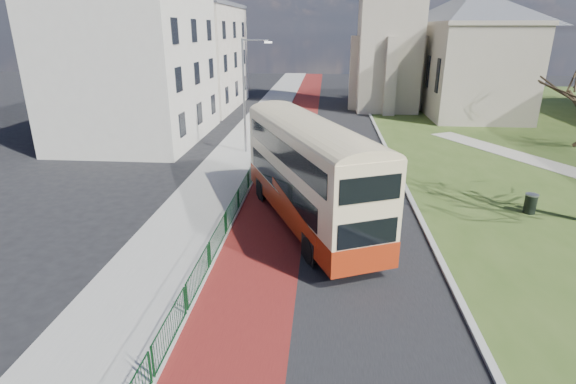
# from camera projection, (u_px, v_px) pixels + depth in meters

# --- Properties ---
(ground) EXTENTS (160.00, 160.00, 0.00)m
(ground) POSITION_uv_depth(u_px,v_px,m) (283.00, 285.00, 16.33)
(ground) COLOR black
(ground) RESTS_ON ground
(road_carriageway) EXTENTS (9.00, 120.00, 0.01)m
(road_carriageway) POSITION_uv_depth(u_px,v_px,m) (326.00, 148.00, 34.93)
(road_carriageway) COLOR black
(road_carriageway) RESTS_ON ground
(bus_lane) EXTENTS (3.40, 120.00, 0.01)m
(bus_lane) POSITION_uv_depth(u_px,v_px,m) (292.00, 147.00, 35.14)
(bus_lane) COLOR #591414
(bus_lane) RESTS_ON ground
(pavement_west) EXTENTS (4.00, 120.00, 0.12)m
(pavement_west) POSITION_uv_depth(u_px,v_px,m) (244.00, 146.00, 35.42)
(pavement_west) COLOR gray
(pavement_west) RESTS_ON ground
(kerb_west) EXTENTS (0.25, 120.00, 0.13)m
(kerb_west) POSITION_uv_depth(u_px,v_px,m) (269.00, 146.00, 35.26)
(kerb_west) COLOR #999993
(kerb_west) RESTS_ON ground
(kerb_east) EXTENTS (0.25, 80.00, 0.13)m
(kerb_east) POSITION_uv_depth(u_px,v_px,m) (383.00, 142.00, 36.42)
(kerb_east) COLOR #999993
(kerb_east) RESTS_ON ground
(pedestrian_railing) EXTENTS (0.07, 24.00, 1.12)m
(pedestrian_railing) POSITION_uv_depth(u_px,v_px,m) (226.00, 223.00, 20.12)
(pedestrian_railing) COLOR #0E3D1B
(pedestrian_railing) RESTS_ON ground
(street_block_near) EXTENTS (10.30, 14.30, 13.00)m
(street_block_near) POSITION_uv_depth(u_px,v_px,m) (134.00, 58.00, 35.78)
(street_block_near) COLOR beige
(street_block_near) RESTS_ON ground
(street_block_far) EXTENTS (10.30, 16.30, 11.50)m
(street_block_far) POSITION_uv_depth(u_px,v_px,m) (192.00, 56.00, 51.01)
(street_block_far) COLOR #BBB09E
(street_block_far) RESTS_ON ground
(streetlamp) EXTENTS (2.13, 0.18, 8.00)m
(streetlamp) POSITION_uv_depth(u_px,v_px,m) (246.00, 91.00, 31.94)
(streetlamp) COLOR gray
(streetlamp) RESTS_ON pavement_west
(bus) EXTENTS (6.98, 11.67, 4.83)m
(bus) POSITION_uv_depth(u_px,v_px,m) (309.00, 169.00, 20.41)
(bus) COLOR maroon
(bus) RESTS_ON ground
(litter_bin) EXTENTS (0.68, 0.68, 1.00)m
(litter_bin) POSITION_uv_depth(u_px,v_px,m) (530.00, 203.00, 22.40)
(litter_bin) COLOR black
(litter_bin) RESTS_ON grass_green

